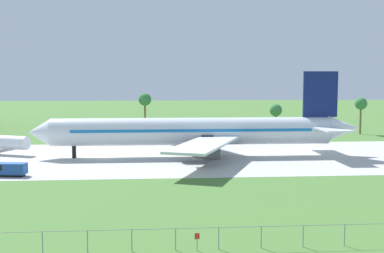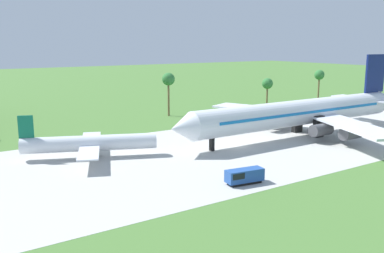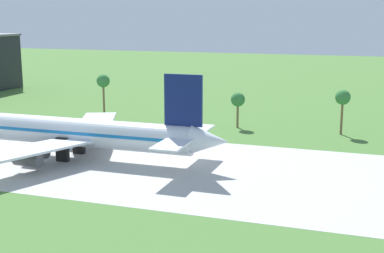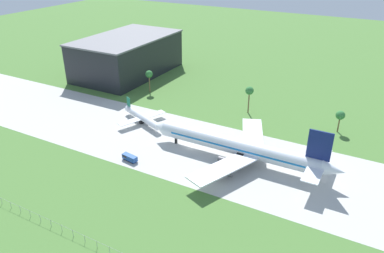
{
  "view_description": "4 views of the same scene",
  "coord_description": "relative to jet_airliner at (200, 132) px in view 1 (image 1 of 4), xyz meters",
  "views": [
    {
      "loc": [
        10.19,
        -98.03,
        15.5
      ],
      "look_at": [
        17.81,
        0.31,
        6.28
      ],
      "focal_mm": 45.0,
      "sensor_mm": 36.0,
      "label": 1
    },
    {
      "loc": [
        -53.84,
        -64.09,
        20.53
      ],
      "look_at": [
        -10.83,
        0.31,
        5.28
      ],
      "focal_mm": 40.0,
      "sensor_mm": 36.0,
      "label": 2
    },
    {
      "loc": [
        77.35,
        -90.56,
        28.24
      ],
      "look_at": [
        46.44,
        0.31,
        8.09
      ],
      "focal_mm": 50.0,
      "sensor_mm": 36.0,
      "label": 3
    },
    {
      "loc": [
        58.3,
        -104.86,
        68.58
      ],
      "look_at": [
        -1.98,
        5.0,
        6.0
      ],
      "focal_mm": 35.0,
      "sensor_mm": 36.0,
      "label": 4
    }
  ],
  "objects": [
    {
      "name": "baggage_tug",
      "position": [
        -33.47,
        -18.43,
        -4.02
      ],
      "size": [
        6.02,
        2.85,
        2.22
      ],
      "color": "black",
      "rests_on": "ground_plane"
    },
    {
      "name": "jet_airliner",
      "position": [
        0.0,
        0.0,
        0.0
      ],
      "size": [
        68.8,
        52.22,
        17.65
      ],
      "color": "silver",
      "rests_on": "ground_plane"
    },
    {
      "name": "palm_tree_row",
      "position": [
        0.07,
        39.21,
        3.55
      ],
      "size": [
        119.6,
        3.6,
        12.24
      ],
      "color": "brown",
      "rests_on": "ground_plane"
    },
    {
      "name": "taxiway_strip",
      "position": [
        -19.43,
        -0.31,
        -5.22
      ],
      "size": [
        320.0,
        44.0,
        0.02
      ],
      "color": "#B2B2AD",
      "rests_on": "ground_plane"
    },
    {
      "name": "ground_plane",
      "position": [
        -19.43,
        -0.31,
        -5.23
      ],
      "size": [
        600.0,
        600.0,
        0.0
      ],
      "primitive_type": "plane",
      "color": "#477233"
    },
    {
      "name": "perimeter_fence",
      "position": [
        -19.43,
        -55.31,
        -3.78
      ],
      "size": [
        80.1,
        0.1,
        2.1
      ],
      "color": "gray",
      "rests_on": "ground_plane"
    },
    {
      "name": "no_stopping_sign",
      "position": [
        -5.47,
        -55.62,
        -4.17
      ],
      "size": [
        0.44,
        0.08,
        1.68
      ],
      "color": "gray",
      "rests_on": "ground_plane"
    }
  ]
}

